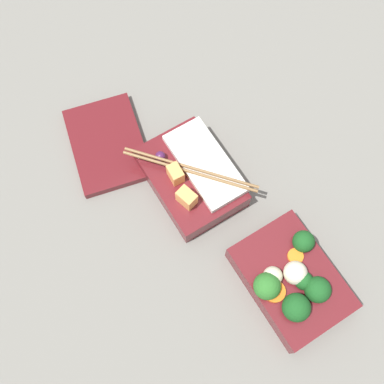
{
  "coord_description": "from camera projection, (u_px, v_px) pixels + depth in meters",
  "views": [
    {
      "loc": [
        -0.15,
        0.18,
        0.71
      ],
      "look_at": [
        0.07,
        0.04,
        0.04
      ],
      "focal_mm": 42.0,
      "sensor_mm": 36.0,
      "label": 1
    }
  ],
  "objects": [
    {
      "name": "bento_lid",
      "position": [
        107.0,
        144.0,
        0.79
      ],
      "size": [
        0.2,
        0.16,
        0.02
      ],
      "primitive_type": "cube",
      "rotation": [
        0.0,
        0.0,
        -0.23
      ],
      "color": "maroon",
      "rests_on": "ground_plane"
    },
    {
      "name": "ground_plane",
      "position": [
        236.0,
        222.0,
        0.74
      ],
      "size": [
        3.0,
        3.0,
        0.0
      ],
      "primitive_type": "plane",
      "color": "slate"
    },
    {
      "name": "bento_tray_vegetable",
      "position": [
        291.0,
        280.0,
        0.68
      ],
      "size": [
        0.18,
        0.13,
        0.07
      ],
      "color": "maroon",
      "rests_on": "ground_plane"
    },
    {
      "name": "bento_tray_rice",
      "position": [
        192.0,
        176.0,
        0.75
      ],
      "size": [
        0.18,
        0.16,
        0.07
      ],
      "color": "maroon",
      "rests_on": "ground_plane"
    }
  ]
}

